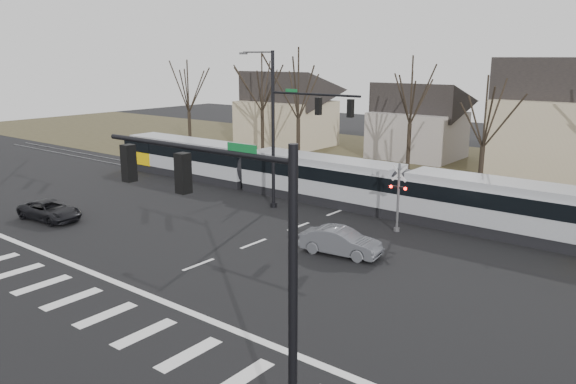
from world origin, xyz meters
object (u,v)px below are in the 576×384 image
Objects in this scene: tram at (320,177)px; rail_crossing_signal at (398,200)px; sedan at (341,242)px; suv at (50,210)px.

rail_crossing_signal reaches higher than tram.
sedan is 1.09× the size of rail_crossing_signal.
sedan is at bearing -94.32° from rail_crossing_signal.
tram reaches higher than suv.
rail_crossing_signal is (17.87, 11.17, 1.28)m from suv.
rail_crossing_signal is at bearing -12.96° from sedan.
tram is 8.92× the size of suv.
suv is at bearing -148.00° from rail_crossing_signal.
sedan is 0.96× the size of suv.
rail_crossing_signal is (7.66, -3.21, 0.22)m from tram.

